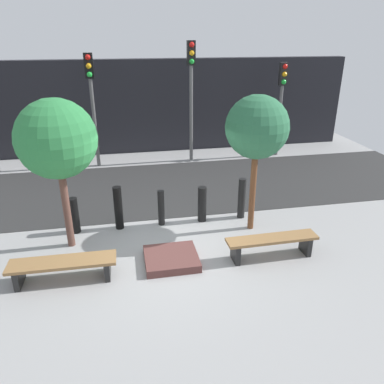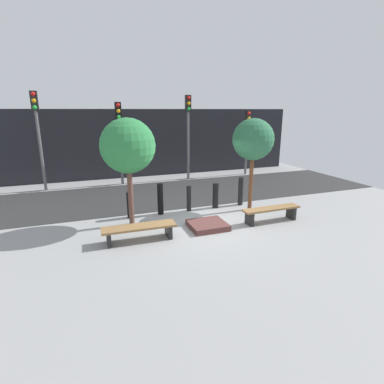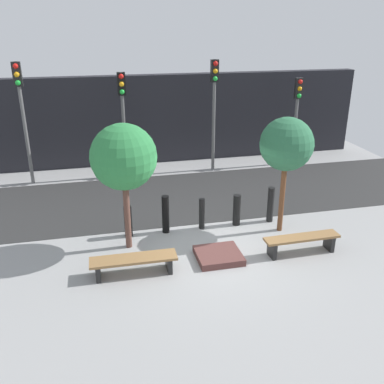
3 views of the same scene
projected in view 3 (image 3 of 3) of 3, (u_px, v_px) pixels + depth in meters
ground_plane at (214, 251)px, 10.73m from camera, size 18.00×18.00×0.00m
road_strip at (184, 196)px, 14.04m from camera, size 18.00×4.24×0.01m
building_facade at (163, 119)px, 16.99m from camera, size 16.20×0.50×3.44m
bench_left at (134, 262)px, 9.67m from camera, size 1.97×0.51×0.42m
bench_right at (302, 241)px, 10.52m from camera, size 1.91×0.41×0.46m
planter_bed at (219, 256)px, 10.37m from camera, size 1.07×0.99×0.17m
tree_behind_left_bench at (124, 158)px, 10.05m from camera, size 1.59×1.59×3.20m
tree_behind_right_bench at (287, 145)px, 10.89m from camera, size 1.38×1.38×3.14m
bollard_far_left at (128, 221)px, 11.33m from camera, size 0.21×0.21×0.86m
bollard_left at (166, 214)px, 11.50m from camera, size 0.20×0.20×1.06m
bollard_center at (202, 214)px, 11.74m from camera, size 0.16×0.16×0.88m
bollard_right at (237, 210)px, 11.95m from camera, size 0.21×0.21×0.90m
bollard_far_right at (270, 204)px, 12.13m from camera, size 0.18×0.18×1.04m
traffic_light_west at (21, 103)px, 14.11m from camera, size 0.28×0.27×4.14m
traffic_light_mid_west at (123, 106)px, 14.90m from camera, size 0.28×0.27×3.74m
traffic_light_mid_east at (214, 96)px, 15.51m from camera, size 0.28×0.27×4.08m
traffic_light_east at (297, 105)px, 16.37m from camera, size 0.28×0.27×3.36m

